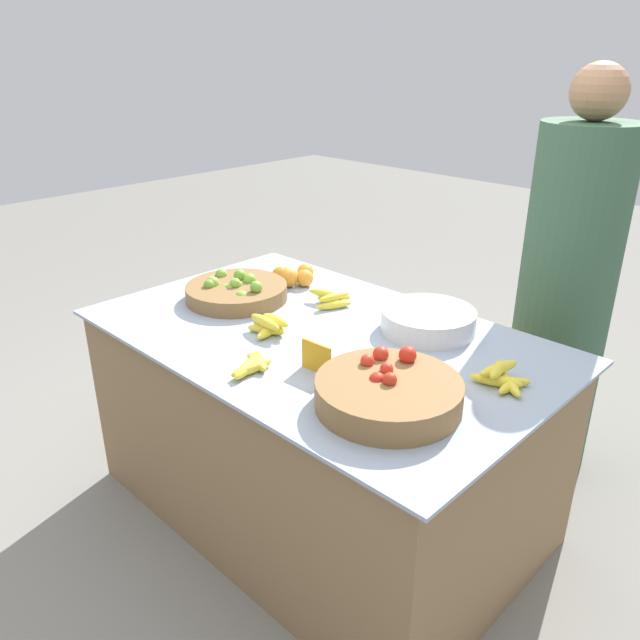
# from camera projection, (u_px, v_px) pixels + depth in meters

# --- Properties ---
(ground_plane) EXTENTS (12.00, 12.00, 0.00)m
(ground_plane) POSITION_uv_depth(u_px,v_px,m) (320.00, 505.00, 2.41)
(ground_plane) COLOR gray
(market_table) EXTENTS (1.58, 0.99, 0.73)m
(market_table) POSITION_uv_depth(u_px,v_px,m) (320.00, 425.00, 2.26)
(market_table) COLOR olive
(market_table) RESTS_ON ground_plane
(lime_bowl) EXTENTS (0.39, 0.39, 0.10)m
(lime_bowl) POSITION_uv_depth(u_px,v_px,m) (236.00, 291.00, 2.38)
(lime_bowl) COLOR olive
(lime_bowl) RESTS_ON market_table
(tomato_basket) EXTENTS (0.40, 0.40, 0.12)m
(tomato_basket) POSITION_uv_depth(u_px,v_px,m) (388.00, 392.00, 1.67)
(tomato_basket) COLOR olive
(tomato_basket) RESTS_ON market_table
(orange_pile) EXTENTS (0.15, 0.19, 0.08)m
(orange_pile) POSITION_uv_depth(u_px,v_px,m) (293.00, 276.00, 2.53)
(orange_pile) COLOR orange
(orange_pile) RESTS_ON market_table
(metal_bowl) EXTENTS (0.32, 0.32, 0.08)m
(metal_bowl) POSITION_uv_depth(u_px,v_px,m) (428.00, 320.00, 2.12)
(metal_bowl) COLOR silver
(metal_bowl) RESTS_ON market_table
(price_sign) EXTENTS (0.11, 0.01, 0.09)m
(price_sign) POSITION_uv_depth(u_px,v_px,m) (316.00, 358.00, 1.84)
(price_sign) COLOR orange
(price_sign) RESTS_ON market_table
(banana_bunch_back_center) EXTENTS (0.18, 0.18, 0.05)m
(banana_bunch_back_center) POSITION_uv_depth(u_px,v_px,m) (332.00, 299.00, 2.34)
(banana_bunch_back_center) COLOR yellow
(banana_bunch_back_center) RESTS_ON market_table
(banana_bunch_front_right) EXTENTS (0.18, 0.16, 0.06)m
(banana_bunch_front_right) POSITION_uv_depth(u_px,v_px,m) (269.00, 325.00, 2.11)
(banana_bunch_front_right) COLOR yellow
(banana_bunch_front_right) RESTS_ON market_table
(banana_bunch_front_left) EXTENTS (0.13, 0.18, 0.04)m
(banana_bunch_front_left) POSITION_uv_depth(u_px,v_px,m) (253.00, 365.00, 1.87)
(banana_bunch_front_left) COLOR yellow
(banana_bunch_front_left) RESTS_ON market_table
(banana_bunch_middle_left) EXTENTS (0.17, 0.15, 0.06)m
(banana_bunch_middle_left) POSITION_uv_depth(u_px,v_px,m) (503.00, 377.00, 1.78)
(banana_bunch_middle_left) COLOR yellow
(banana_bunch_middle_left) RESTS_ON market_table
(vendor_person) EXTENTS (0.35, 0.35, 1.58)m
(vendor_person) POSITION_uv_depth(u_px,v_px,m) (564.00, 300.00, 2.41)
(vendor_person) COLOR #385B42
(vendor_person) RESTS_ON ground_plane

